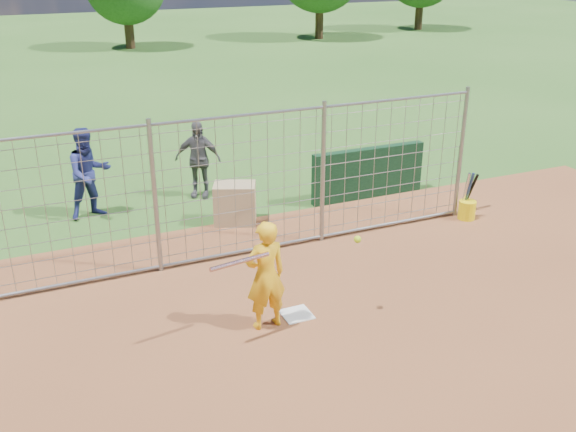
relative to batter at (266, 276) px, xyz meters
name	(u,v)px	position (x,y,z in m)	size (l,w,h in m)	color
ground	(291,309)	(0.52, 0.29, -0.81)	(100.00, 100.00, 0.00)	#2D591E
home_plate	(297,314)	(0.52, 0.09, -0.80)	(0.43, 0.43, 0.02)	silver
dugout_wall	(368,173)	(3.92, 3.89, -0.26)	(2.60, 0.20, 1.10)	#11381E
batter	(266,276)	(0.00, 0.00, 0.00)	(0.59, 0.39, 1.62)	yellow
bystander_a	(89,173)	(-1.67, 5.17, 0.10)	(0.89, 0.69, 1.82)	navy
bystander_b	(198,159)	(0.61, 5.41, 0.02)	(0.98, 0.41, 1.67)	#515054
equipment_bin	(235,204)	(0.84, 3.72, -0.41)	(0.80, 0.55, 0.80)	tan
equipment_in_play	(270,256)	(-0.04, -0.26, 0.43)	(2.21, 0.20, 0.10)	silver
bucket_with_bats	(467,207)	(5.12, 2.05, -0.57)	(0.34, 0.40, 0.97)	yellow
backstop_fence	(243,188)	(0.52, 2.29, 0.45)	(9.08, 0.08, 2.60)	gray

